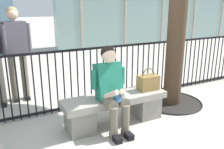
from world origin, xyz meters
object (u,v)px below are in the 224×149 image
object	(u,v)px
bystander_further_back	(16,47)
stone_bench	(115,107)
seated_person_with_phone	(111,87)
handbag_on_bench	(148,82)

from	to	relation	value
bystander_further_back	stone_bench	bearing A→B (deg)	-55.65
bystander_further_back	seated_person_with_phone	bearing A→B (deg)	-60.66
handbag_on_bench	bystander_further_back	size ratio (longest dim) A/B	0.21
stone_bench	seated_person_with_phone	xyz separation A→B (m)	(-0.13, -0.13, 0.38)
stone_bench	bystander_further_back	distance (m)	2.15
seated_person_with_phone	bystander_further_back	xyz separation A→B (m)	(-1.01, 1.79, 0.35)
stone_bench	bystander_further_back	xyz separation A→B (m)	(-1.14, 1.67, 0.73)
seated_person_with_phone	handbag_on_bench	xyz separation A→B (m)	(0.71, 0.12, -0.08)
stone_bench	seated_person_with_phone	distance (m)	0.42
stone_bench	seated_person_with_phone	size ratio (longest dim) A/B	1.32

